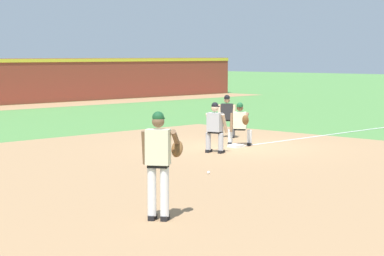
{
  "coord_description": "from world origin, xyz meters",
  "views": [
    {
      "loc": [
        -17.04,
        -14.86,
        2.8
      ],
      "look_at": [
        -5.98,
        -4.0,
        1.28
      ],
      "focal_mm": 70.0,
      "sensor_mm": 36.0,
      "label": 1
    }
  ],
  "objects_px": {
    "pitcher": "(160,159)",
    "first_baseman": "(240,122)",
    "baserunner": "(215,126)",
    "umpire": "(227,115)",
    "first_base_bag": "(236,146)",
    "baseball": "(209,173)"
  },
  "relations": [
    {
      "from": "pitcher",
      "to": "first_baseman",
      "type": "distance_m",
      "value": 10.73
    },
    {
      "from": "pitcher",
      "to": "baserunner",
      "type": "relative_size",
      "value": 1.27
    },
    {
      "from": "first_base_bag",
      "to": "first_baseman",
      "type": "xyz_separation_m",
      "value": [
        0.44,
        0.21,
        0.69
      ]
    },
    {
      "from": "baseball",
      "to": "baserunner",
      "type": "relative_size",
      "value": 0.05
    },
    {
      "from": "first_baseman",
      "to": "baserunner",
      "type": "xyz_separation_m",
      "value": [
        -1.85,
        -0.64,
        0.06
      ]
    },
    {
      "from": "first_baseman",
      "to": "baserunner",
      "type": "relative_size",
      "value": 0.92
    },
    {
      "from": "pitcher",
      "to": "umpire",
      "type": "distance_m",
      "value": 12.84
    },
    {
      "from": "baserunner",
      "to": "umpire",
      "type": "height_order",
      "value": "same"
    },
    {
      "from": "umpire",
      "to": "pitcher",
      "type": "bearing_deg",
      "value": -143.29
    },
    {
      "from": "baseball",
      "to": "first_baseman",
      "type": "xyz_separation_m",
      "value": [
        4.76,
        3.13,
        0.69
      ]
    },
    {
      "from": "first_base_bag",
      "to": "first_baseman",
      "type": "bearing_deg",
      "value": 25.86
    },
    {
      "from": "first_base_bag",
      "to": "pitcher",
      "type": "distance_m",
      "value": 10.29
    },
    {
      "from": "first_base_bag",
      "to": "baserunner",
      "type": "xyz_separation_m",
      "value": [
        -1.41,
        -0.43,
        0.75
      ]
    },
    {
      "from": "baserunner",
      "to": "umpire",
      "type": "bearing_deg",
      "value": 36.84
    },
    {
      "from": "pitcher",
      "to": "first_baseman",
      "type": "height_order",
      "value": "pitcher"
    },
    {
      "from": "first_baseman",
      "to": "umpire",
      "type": "relative_size",
      "value": 0.92
    },
    {
      "from": "first_baseman",
      "to": "first_base_bag",
      "type": "bearing_deg",
      "value": -154.14
    },
    {
      "from": "pitcher",
      "to": "first_baseman",
      "type": "xyz_separation_m",
      "value": [
        8.94,
        5.92,
        -0.33
      ]
    },
    {
      "from": "first_baseman",
      "to": "umpire",
      "type": "distance_m",
      "value": 2.21
    },
    {
      "from": "first_base_bag",
      "to": "first_baseman",
      "type": "height_order",
      "value": "first_baseman"
    },
    {
      "from": "pitcher",
      "to": "first_baseman",
      "type": "bearing_deg",
      "value": 33.5
    },
    {
      "from": "first_base_bag",
      "to": "baseball",
      "type": "xyz_separation_m",
      "value": [
        -4.32,
        -2.92,
        -0.01
      ]
    }
  ]
}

